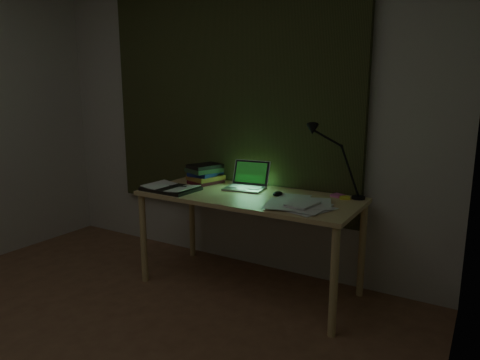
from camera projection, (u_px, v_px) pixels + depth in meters
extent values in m
cube|color=beige|center=(229.00, 110.00, 3.40)|extent=(3.50, 0.00, 2.50)
cube|color=beige|center=(441.00, 167.00, 0.84)|extent=(0.00, 4.00, 2.50)
cube|color=#2D3219|center=(227.00, 84.00, 3.33)|extent=(2.20, 0.06, 2.00)
ellipsoid|color=black|center=(278.00, 194.00, 2.91)|extent=(0.07, 0.09, 0.03)
cube|color=yellow|center=(345.00, 198.00, 2.84)|extent=(0.09, 0.09, 0.01)
cube|color=#E057A0|center=(338.00, 195.00, 2.90)|extent=(0.09, 0.09, 0.02)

